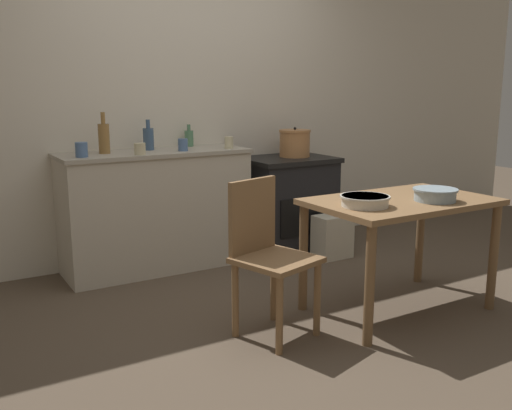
{
  "coord_description": "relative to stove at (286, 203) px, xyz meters",
  "views": [
    {
      "loc": [
        -1.98,
        -2.81,
        1.4
      ],
      "look_at": [
        0.0,
        0.5,
        0.6
      ],
      "focal_mm": 40.0,
      "sensor_mm": 36.0,
      "label": 1
    }
  ],
  "objects": [
    {
      "name": "ground_plane",
      "position": [
        -0.77,
        -1.26,
        -0.4
      ],
      "size": [
        14.0,
        14.0,
        0.0
      ],
      "primitive_type": "plane",
      "color": "brown"
    },
    {
      "name": "cup_center_right",
      "position": [
        -0.63,
        -0.11,
        0.57
      ],
      "size": [
        0.07,
        0.07,
        0.09
      ],
      "primitive_type": "cylinder",
      "color": "beige",
      "rests_on": "counter_cabinet"
    },
    {
      "name": "chair",
      "position": [
        -1.1,
        -1.44,
        0.08
      ],
      "size": [
        0.5,
        0.5,
        0.89
      ],
      "rotation": [
        0.0,
        0.0,
        0.28
      ],
      "color": "olive",
      "rests_on": "ground_plane"
    },
    {
      "name": "bottle_left",
      "position": [
        -1.57,
        0.06,
        0.63
      ],
      "size": [
        0.08,
        0.08,
        0.3
      ],
      "color": "olive",
      "rests_on": "counter_cabinet"
    },
    {
      "name": "bottle_far_left",
      "position": [
        -1.21,
        0.12,
        0.61
      ],
      "size": [
        0.08,
        0.08,
        0.23
      ],
      "color": "#3D5675",
      "rests_on": "counter_cabinet"
    },
    {
      "name": "mixing_bowl_large",
      "position": [
        -0.55,
        -1.62,
        0.35
      ],
      "size": [
        0.29,
        0.29,
        0.06
      ],
      "color": "silver",
      "rests_on": "work_table"
    },
    {
      "name": "counter_cabinet",
      "position": [
        -1.19,
        0.04,
        0.06
      ],
      "size": [
        1.45,
        0.54,
        0.92
      ],
      "color": "beige",
      "rests_on": "ground_plane"
    },
    {
      "name": "wall_back",
      "position": [
        -0.77,
        0.33,
        0.87
      ],
      "size": [
        8.0,
        0.07,
        2.55
      ],
      "color": "beige",
      "rests_on": "ground_plane"
    },
    {
      "name": "stove",
      "position": [
        0.0,
        0.0,
        0.0
      ],
      "size": [
        0.77,
        0.62,
        0.81
      ],
      "color": "black",
      "rests_on": "ground_plane"
    },
    {
      "name": "work_table",
      "position": [
        -0.2,
        -1.56,
        0.21
      ],
      "size": [
        1.13,
        0.71,
        0.72
      ],
      "color": "olive",
      "rests_on": "ground_plane"
    },
    {
      "name": "cup_mid_right",
      "position": [
        -1.77,
        -0.08,
        0.57
      ],
      "size": [
        0.08,
        0.08,
        0.1
      ],
      "primitive_type": "cylinder",
      "color": "#4C6B99",
      "rests_on": "counter_cabinet"
    },
    {
      "name": "stock_pot",
      "position": [
        0.08,
        -0.0,
        0.52
      ],
      "size": [
        0.27,
        0.27,
        0.26
      ],
      "color": "#B77A47",
      "rests_on": "stove"
    },
    {
      "name": "cup_center",
      "position": [
        -1.37,
        -0.15,
        0.56
      ],
      "size": [
        0.08,
        0.08,
        0.08
      ],
      "primitive_type": "cylinder",
      "color": "beige",
      "rests_on": "counter_cabinet"
    },
    {
      "name": "bottle_mid_left",
      "position": [
        -0.82,
        0.21,
        0.59
      ],
      "size": [
        0.07,
        0.07,
        0.18
      ],
      "color": "#517F5B",
      "rests_on": "counter_cabinet"
    },
    {
      "name": "cup_center_left",
      "position": [
        -1.01,
        -0.08,
        0.57
      ],
      "size": [
        0.07,
        0.07,
        0.09
      ],
      "primitive_type": "cylinder",
      "color": "#4C6B99",
      "rests_on": "counter_cabinet"
    },
    {
      "name": "mixing_bowl_small",
      "position": [
        -0.07,
        -1.71,
        0.36
      ],
      "size": [
        0.27,
        0.27,
        0.08
      ],
      "color": "#93A8B2",
      "rests_on": "work_table"
    },
    {
      "name": "flour_sack",
      "position": [
        0.16,
        -0.46,
        -0.23
      ],
      "size": [
        0.3,
        0.21,
        0.36
      ],
      "primitive_type": "cube",
      "color": "beige",
      "rests_on": "ground_plane"
    }
  ]
}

